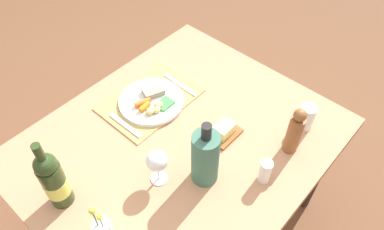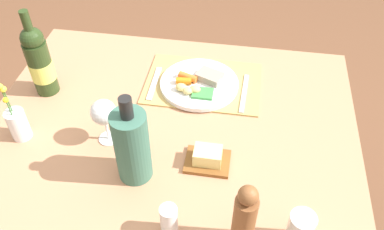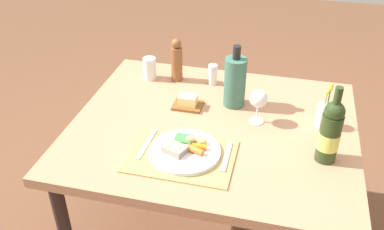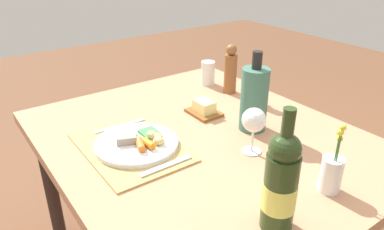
{
  "view_description": "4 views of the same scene",
  "coord_description": "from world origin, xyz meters",
  "px_view_note": "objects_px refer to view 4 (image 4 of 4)",
  "views": [
    {
      "loc": [
        0.62,
        0.62,
        1.86
      ],
      "look_at": [
        -0.05,
        0.02,
        0.82
      ],
      "focal_mm": 34.56,
      "sensor_mm": 36.0,
      "label": 1
    },
    {
      "loc": [
        -0.21,
        0.86,
        1.63
      ],
      "look_at": [
        -0.07,
        -0.0,
        0.78
      ],
      "focal_mm": 37.92,
      "sensor_mm": 36.0,
      "label": 2
    },
    {
      "loc": [
        0.27,
        -1.46,
        1.73
      ],
      "look_at": [
        -0.08,
        -0.06,
        0.77
      ],
      "focal_mm": 39.94,
      "sensor_mm": 36.0,
      "label": 3
    },
    {
      "loc": [
        0.89,
        -0.68,
        1.33
      ],
      "look_at": [
        -0.09,
        0.02,
        0.75
      ],
      "focal_mm": 34.36,
      "sensor_mm": 36.0,
      "label": 4
    }
  ],
  "objects_px": {
    "cooler_bottle": "(254,99)",
    "pepper_mill": "(230,70)",
    "water_tumbler": "(208,74)",
    "wine_glass": "(254,121)",
    "dinner_plate": "(137,142)",
    "salt_shaker": "(260,94)",
    "knife": "(166,166)",
    "fork": "(120,126)",
    "flower_vase": "(331,173)",
    "butter_dish": "(204,109)",
    "dining_table": "(202,153)",
    "wine_bottle": "(281,183)"
  },
  "relations": [
    {
      "from": "cooler_bottle",
      "to": "pepper_mill",
      "type": "xyz_separation_m",
      "value": [
        -0.31,
        0.16,
        -0.01
      ]
    },
    {
      "from": "water_tumbler",
      "to": "wine_glass",
      "type": "distance_m",
      "value": 0.62
    },
    {
      "from": "dinner_plate",
      "to": "salt_shaker",
      "type": "height_order",
      "value": "salt_shaker"
    },
    {
      "from": "wine_glass",
      "to": "pepper_mill",
      "type": "distance_m",
      "value": 0.51
    },
    {
      "from": "knife",
      "to": "salt_shaker",
      "type": "bearing_deg",
      "value": 106.16
    },
    {
      "from": "salt_shaker",
      "to": "fork",
      "type": "bearing_deg",
      "value": -105.24
    },
    {
      "from": "flower_vase",
      "to": "pepper_mill",
      "type": "distance_m",
      "value": 0.74
    },
    {
      "from": "flower_vase",
      "to": "water_tumbler",
      "type": "bearing_deg",
      "value": 164.66
    },
    {
      "from": "wine_glass",
      "to": "butter_dish",
      "type": "relative_size",
      "value": 1.18
    },
    {
      "from": "fork",
      "to": "wine_glass",
      "type": "height_order",
      "value": "wine_glass"
    },
    {
      "from": "fork",
      "to": "cooler_bottle",
      "type": "height_order",
      "value": "cooler_bottle"
    },
    {
      "from": "dining_table",
      "to": "knife",
      "type": "distance_m",
      "value": 0.24
    },
    {
      "from": "knife",
      "to": "cooler_bottle",
      "type": "bearing_deg",
      "value": 94.63
    },
    {
      "from": "dining_table",
      "to": "fork",
      "type": "xyz_separation_m",
      "value": [
        -0.22,
        -0.21,
        0.08
      ]
    },
    {
      "from": "wine_glass",
      "to": "wine_bottle",
      "type": "distance_m",
      "value": 0.34
    },
    {
      "from": "butter_dish",
      "to": "fork",
      "type": "bearing_deg",
      "value": -105.05
    },
    {
      "from": "water_tumbler",
      "to": "cooler_bottle",
      "type": "distance_m",
      "value": 0.47
    },
    {
      "from": "butter_dish",
      "to": "salt_shaker",
      "type": "bearing_deg",
      "value": 74.49
    },
    {
      "from": "flower_vase",
      "to": "wine_bottle",
      "type": "distance_m",
      "value": 0.23
    },
    {
      "from": "dining_table",
      "to": "wine_bottle",
      "type": "height_order",
      "value": "wine_bottle"
    },
    {
      "from": "cooler_bottle",
      "to": "wine_glass",
      "type": "relative_size",
      "value": 1.87
    },
    {
      "from": "pepper_mill",
      "to": "wine_glass",
      "type": "bearing_deg",
      "value": -32.88
    },
    {
      "from": "dinner_plate",
      "to": "salt_shaker",
      "type": "bearing_deg",
      "value": 90.89
    },
    {
      "from": "cooler_bottle",
      "to": "butter_dish",
      "type": "relative_size",
      "value": 2.2
    },
    {
      "from": "knife",
      "to": "cooler_bottle",
      "type": "relative_size",
      "value": 0.62
    },
    {
      "from": "dinner_plate",
      "to": "pepper_mill",
      "type": "height_order",
      "value": "pepper_mill"
    },
    {
      "from": "dinner_plate",
      "to": "fork",
      "type": "height_order",
      "value": "dinner_plate"
    },
    {
      "from": "flower_vase",
      "to": "salt_shaker",
      "type": "height_order",
      "value": "flower_vase"
    },
    {
      "from": "knife",
      "to": "salt_shaker",
      "type": "height_order",
      "value": "salt_shaker"
    },
    {
      "from": "dining_table",
      "to": "wine_glass",
      "type": "distance_m",
      "value": 0.26
    },
    {
      "from": "knife",
      "to": "butter_dish",
      "type": "relative_size",
      "value": 1.37
    },
    {
      "from": "dining_table",
      "to": "butter_dish",
      "type": "relative_size",
      "value": 9.09
    },
    {
      "from": "wine_bottle",
      "to": "knife",
      "type": "bearing_deg",
      "value": -166.76
    },
    {
      "from": "dinner_plate",
      "to": "fork",
      "type": "relative_size",
      "value": 1.39
    },
    {
      "from": "dinner_plate",
      "to": "cooler_bottle",
      "type": "bearing_deg",
      "value": 72.96
    },
    {
      "from": "fork",
      "to": "knife",
      "type": "xyz_separation_m",
      "value": [
        0.32,
        -0.0,
        0.0
      ]
    },
    {
      "from": "fork",
      "to": "butter_dish",
      "type": "distance_m",
      "value": 0.33
    },
    {
      "from": "dining_table",
      "to": "flower_vase",
      "type": "relative_size",
      "value": 5.72
    },
    {
      "from": "fork",
      "to": "water_tumbler",
      "type": "relative_size",
      "value": 1.79
    },
    {
      "from": "dining_table",
      "to": "knife",
      "type": "bearing_deg",
      "value": -65.78
    },
    {
      "from": "flower_vase",
      "to": "butter_dish",
      "type": "bearing_deg",
      "value": 178.5
    },
    {
      "from": "fork",
      "to": "pepper_mill",
      "type": "height_order",
      "value": "pepper_mill"
    },
    {
      "from": "dinner_plate",
      "to": "wine_bottle",
      "type": "bearing_deg",
      "value": 10.62
    },
    {
      "from": "water_tumbler",
      "to": "salt_shaker",
      "type": "distance_m",
      "value": 0.31
    },
    {
      "from": "water_tumbler",
      "to": "flower_vase",
      "type": "relative_size",
      "value": 0.53
    },
    {
      "from": "water_tumbler",
      "to": "pepper_mill",
      "type": "distance_m",
      "value": 0.15
    },
    {
      "from": "water_tumbler",
      "to": "flower_vase",
      "type": "xyz_separation_m",
      "value": [
        0.83,
        -0.23,
        0.01
      ]
    },
    {
      "from": "knife",
      "to": "butter_dish",
      "type": "xyz_separation_m",
      "value": [
        -0.23,
        0.32,
        0.01
      ]
    },
    {
      "from": "pepper_mill",
      "to": "knife",
      "type": "bearing_deg",
      "value": -57.76
    },
    {
      "from": "wine_bottle",
      "to": "salt_shaker",
      "type": "bearing_deg",
      "value": 138.33
    }
  ]
}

